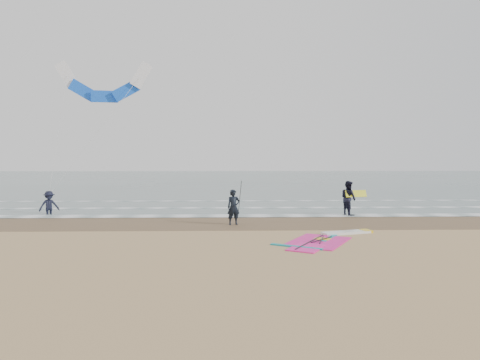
{
  "coord_description": "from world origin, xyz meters",
  "views": [
    {
      "loc": [
        -1.72,
        -15.51,
        3.28
      ],
      "look_at": [
        -1.16,
        5.0,
        2.2
      ],
      "focal_mm": 32.0,
      "sensor_mm": 36.0,
      "label": 1
    }
  ],
  "objects_px": {
    "windsurf_rig": "(327,239)",
    "person_wading": "(49,200)",
    "person_standing": "(234,207)",
    "surf_kite": "(104,86)",
    "person_walking": "(348,198)"
  },
  "relations": [
    {
      "from": "person_standing",
      "to": "windsurf_rig",
      "type": "bearing_deg",
      "value": -59.9
    },
    {
      "from": "person_wading",
      "to": "surf_kite",
      "type": "bearing_deg",
      "value": 23.14
    },
    {
      "from": "windsurf_rig",
      "to": "person_walking",
      "type": "xyz_separation_m",
      "value": [
        2.85,
        7.14,
        0.95
      ]
    },
    {
      "from": "person_walking",
      "to": "person_wading",
      "type": "relative_size",
      "value": 1.15
    },
    {
      "from": "person_wading",
      "to": "surf_kite",
      "type": "xyz_separation_m",
      "value": [
        2.3,
        3.38,
        7.08
      ]
    },
    {
      "from": "person_standing",
      "to": "person_wading",
      "type": "distance_m",
      "value": 11.39
    },
    {
      "from": "windsurf_rig",
      "to": "person_standing",
      "type": "distance_m",
      "value": 5.43
    },
    {
      "from": "windsurf_rig",
      "to": "person_wading",
      "type": "height_order",
      "value": "person_wading"
    },
    {
      "from": "surf_kite",
      "to": "windsurf_rig",
      "type": "bearing_deg",
      "value": -43.56
    },
    {
      "from": "windsurf_rig",
      "to": "person_wading",
      "type": "relative_size",
      "value": 2.77
    },
    {
      "from": "windsurf_rig",
      "to": "person_walking",
      "type": "relative_size",
      "value": 2.41
    },
    {
      "from": "person_standing",
      "to": "surf_kite",
      "type": "distance_m",
      "value": 13.25
    },
    {
      "from": "person_standing",
      "to": "person_walking",
      "type": "bearing_deg",
      "value": 12.89
    },
    {
      "from": "windsurf_rig",
      "to": "person_standing",
      "type": "xyz_separation_m",
      "value": [
        -3.7,
        3.89,
        0.83
      ]
    },
    {
      "from": "windsurf_rig",
      "to": "person_wading",
      "type": "distance_m",
      "value": 16.43
    }
  ]
}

